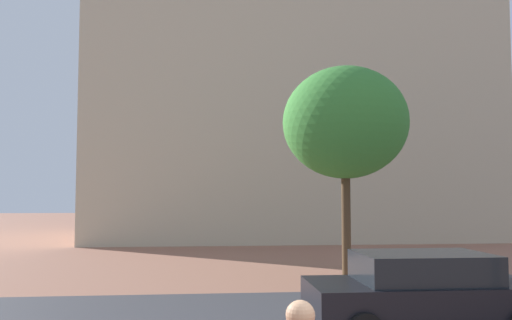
% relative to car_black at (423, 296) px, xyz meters
% --- Properties ---
extents(ground_plane, '(120.00, 120.00, 0.00)m').
position_rel_car_black_xyz_m(ground_plane, '(-2.35, 3.93, -0.70)').
color(ground_plane, '#93604C').
extents(landmark_building, '(22.29, 13.17, 32.61)m').
position_rel_car_black_xyz_m(landmark_building, '(1.05, 22.83, 8.70)').
color(landmark_building, beige).
rests_on(landmark_building, ground_plane).
extents(car_black, '(4.10, 2.06, 1.46)m').
position_rel_car_black_xyz_m(car_black, '(0.00, 0.00, 0.00)').
color(car_black, black).
rests_on(car_black, ground_plane).
extents(tree_curb_far, '(3.73, 3.73, 6.33)m').
position_rel_car_black_xyz_m(tree_curb_far, '(0.26, 6.09, 3.93)').
color(tree_curb_far, '#4C3823').
rests_on(tree_curb_far, ground_plane).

